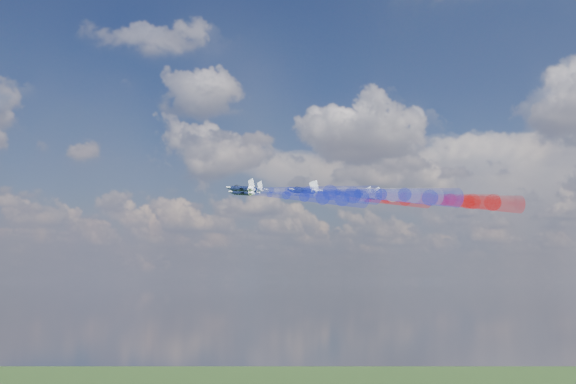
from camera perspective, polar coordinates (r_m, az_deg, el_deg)
The scene contains 16 objects.
jet_lead at distance 183.85m, azimuth -3.07°, elevation 0.20°, with size 8.86×11.08×2.95m, color black, non-canonical shape.
trail_lead at distance 165.88m, azimuth 1.69°, elevation -0.03°, with size 3.69×36.41×3.69m, color silver, non-canonical shape.
jet_inner_left at distance 168.07m, azimuth -3.84°, elevation -0.07°, with size 8.86×11.08×2.95m, color black, non-canonical shape.
trail_inner_left at distance 149.96m, azimuth 1.33°, elevation -0.35°, with size 3.69×36.41×3.69m, color #1B2AEA, non-canonical shape.
jet_inner_right at distance 180.63m, azimuth 1.32°, elevation -0.17°, with size 8.86×11.08×2.95m, color black, non-canonical shape.
trail_inner_right at distance 163.90m, azimuth 6.62°, elevation -0.44°, with size 3.69×36.41×3.69m, color red, non-canonical shape.
jet_outer_left at distance 154.49m, azimuth -3.92°, elevation 0.27°, with size 8.86×11.08×2.95m, color black, non-canonical shape.
trail_outer_left at distance 136.41m, azimuth 1.75°, elevation 0.00°, with size 3.69×36.41×3.69m, color #1B2AEA, non-canonical shape.
jet_center_third at distance 166.59m, azimuth 1.19°, elevation 0.15°, with size 8.86×11.08×2.95m, color black, non-canonical shape.
trail_center_third at distance 149.88m, azimuth 6.97°, elevation -0.11°, with size 3.69×36.41×3.69m, color silver, non-canonical shape.
jet_outer_right at distance 179.06m, azimuth 5.92°, elevation -0.27°, with size 8.86×11.08×2.95m, color black, non-canonical shape.
trail_outer_right at distance 163.74m, azimuth 11.70°, elevation -0.55°, with size 3.69×36.41×3.69m, color red, non-canonical shape.
jet_rear_left at distance 151.19m, azimuth 1.31°, elevation 0.10°, with size 8.86×11.08×2.95m, color black, non-canonical shape.
trail_rear_left at distance 134.61m, azimuth 7.77°, elevation -0.19°, with size 3.69×36.41×3.69m, color #1B2AEA, non-canonical shape.
jet_rear_right at distance 164.53m, azimuth 6.53°, elevation -0.39°, with size 8.86×11.08×2.95m, color black, non-canonical shape.
trail_rear_right at distance 149.48m, azimuth 12.93°, elevation -0.71°, with size 3.69×36.41×3.69m, color red, non-canonical shape.
Camera 1 is at (93.20, -137.80, 122.87)m, focal length 42.49 mm.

